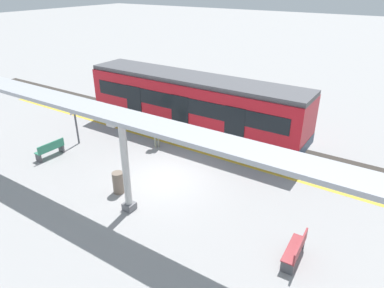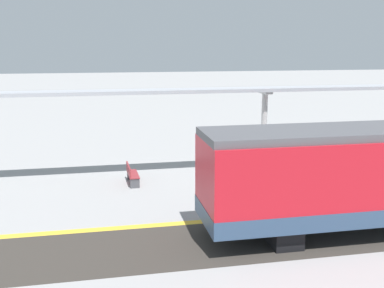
{
  "view_description": "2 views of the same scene",
  "coord_description": "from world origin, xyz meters",
  "px_view_note": "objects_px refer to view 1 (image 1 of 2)",
  "views": [
    {
      "loc": [
        10.96,
        8.52,
        8.4
      ],
      "look_at": [
        -0.59,
        0.98,
        1.74
      ],
      "focal_mm": 32.32,
      "sensor_mm": 36.0,
      "label": 1
    },
    {
      "loc": [
        -17.75,
        7.85,
        6.02
      ],
      "look_at": [
        0.31,
        4.24,
        2.04
      ],
      "focal_mm": 42.9,
      "sensor_mm": 36.0,
      "label": 2
    }
  ],
  "objects_px": {
    "trash_bin": "(118,183)",
    "train_near_carriage": "(193,104)",
    "bench_mid_platform": "(296,250)",
    "platform_info_sign": "(76,121)",
    "passenger_waiting_near_edge": "(156,129)",
    "canopy_pillar_second": "(126,166)",
    "bench_near_end": "(50,149)"
  },
  "relations": [
    {
      "from": "trash_bin",
      "to": "train_near_carriage",
      "type": "bearing_deg",
      "value": -173.95
    },
    {
      "from": "train_near_carriage",
      "to": "bench_mid_platform",
      "type": "xyz_separation_m",
      "value": [
        6.77,
        8.4,
        -1.39
      ]
    },
    {
      "from": "bench_mid_platform",
      "to": "platform_info_sign",
      "type": "height_order",
      "value": "platform_info_sign"
    },
    {
      "from": "trash_bin",
      "to": "passenger_waiting_near_edge",
      "type": "distance_m",
      "value": 4.65
    },
    {
      "from": "canopy_pillar_second",
      "to": "platform_info_sign",
      "type": "xyz_separation_m",
      "value": [
        -3.04,
        -6.58,
        -0.65
      ]
    },
    {
      "from": "canopy_pillar_second",
      "to": "bench_near_end",
      "type": "bearing_deg",
      "value": -100.12
    },
    {
      "from": "platform_info_sign",
      "to": "canopy_pillar_second",
      "type": "bearing_deg",
      "value": 65.2
    },
    {
      "from": "bench_mid_platform",
      "to": "trash_bin",
      "type": "distance_m",
      "value": 7.67
    },
    {
      "from": "bench_near_end",
      "to": "bench_mid_platform",
      "type": "bearing_deg",
      "value": 88.91
    },
    {
      "from": "bench_near_end",
      "to": "platform_info_sign",
      "type": "bearing_deg",
      "value": -176.54
    },
    {
      "from": "canopy_pillar_second",
      "to": "passenger_waiting_near_edge",
      "type": "xyz_separation_m",
      "value": [
        -5.07,
        -2.6,
        -0.89
      ]
    },
    {
      "from": "platform_info_sign",
      "to": "bench_near_end",
      "type": "bearing_deg",
      "value": 3.46
    },
    {
      "from": "bench_near_end",
      "to": "passenger_waiting_near_edge",
      "type": "bearing_deg",
      "value": 135.37
    },
    {
      "from": "trash_bin",
      "to": "bench_mid_platform",
      "type": "bearing_deg",
      "value": 91.77
    },
    {
      "from": "bench_mid_platform",
      "to": "passenger_waiting_near_edge",
      "type": "distance_m",
      "value": 9.98
    },
    {
      "from": "train_near_carriage",
      "to": "canopy_pillar_second",
      "type": "distance_m",
      "value": 7.92
    },
    {
      "from": "bench_near_end",
      "to": "passenger_waiting_near_edge",
      "type": "xyz_separation_m",
      "value": [
        -3.92,
        3.87,
        0.65
      ]
    },
    {
      "from": "train_near_carriage",
      "to": "platform_info_sign",
      "type": "relative_size",
      "value": 6.06
    },
    {
      "from": "canopy_pillar_second",
      "to": "platform_info_sign",
      "type": "bearing_deg",
      "value": -114.8
    },
    {
      "from": "canopy_pillar_second",
      "to": "passenger_waiting_near_edge",
      "type": "height_order",
      "value": "canopy_pillar_second"
    },
    {
      "from": "bench_near_end",
      "to": "canopy_pillar_second",
      "type": "bearing_deg",
      "value": 79.88
    },
    {
      "from": "platform_info_sign",
      "to": "passenger_waiting_near_edge",
      "type": "bearing_deg",
      "value": 117.0
    },
    {
      "from": "train_near_carriage",
      "to": "trash_bin",
      "type": "relative_size",
      "value": 13.69
    },
    {
      "from": "train_near_carriage",
      "to": "platform_info_sign",
      "type": "bearing_deg",
      "value": -44.94
    },
    {
      "from": "canopy_pillar_second",
      "to": "bench_mid_platform",
      "type": "xyz_separation_m",
      "value": [
        -0.91,
        6.44,
        -1.54
      ]
    },
    {
      "from": "trash_bin",
      "to": "bench_near_end",
      "type": "bearing_deg",
      "value": -95.23
    },
    {
      "from": "canopy_pillar_second",
      "to": "platform_info_sign",
      "type": "distance_m",
      "value": 7.28
    },
    {
      "from": "bench_mid_platform",
      "to": "platform_info_sign",
      "type": "distance_m",
      "value": 13.23
    },
    {
      "from": "canopy_pillar_second",
      "to": "passenger_waiting_near_edge",
      "type": "relative_size",
      "value": 2.24
    },
    {
      "from": "bench_mid_platform",
      "to": "platform_info_sign",
      "type": "relative_size",
      "value": 0.69
    },
    {
      "from": "train_near_carriage",
      "to": "canopy_pillar_second",
      "type": "bearing_deg",
      "value": 14.32
    },
    {
      "from": "passenger_waiting_near_edge",
      "to": "canopy_pillar_second",
      "type": "bearing_deg",
      "value": 27.17
    }
  ]
}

